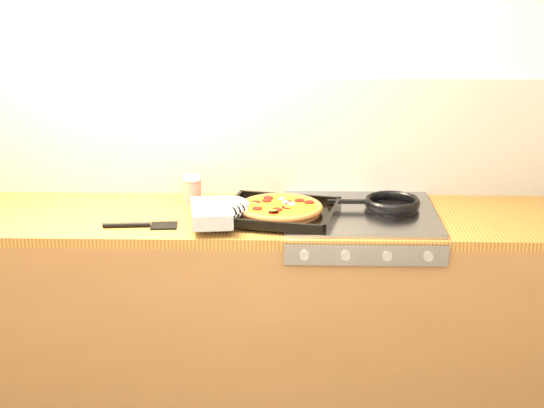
{
  "coord_description": "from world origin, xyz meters",
  "views": [
    {
      "loc": [
        0.18,
        -2.05,
        1.95
      ],
      "look_at": [
        0.1,
        1.08,
        0.95
      ],
      "focal_mm": 55.0,
      "sensor_mm": 36.0,
      "label": 1
    }
  ],
  "objects_px": {
    "tomato_can": "(192,192)",
    "juice_glass": "(191,190)",
    "pizza_on_tray": "(262,210)",
    "frying_pan": "(391,204)"
  },
  "relations": [
    {
      "from": "pizza_on_tray",
      "to": "juice_glass",
      "type": "distance_m",
      "value": 0.37
    },
    {
      "from": "pizza_on_tray",
      "to": "juice_glass",
      "type": "bearing_deg",
      "value": 144.58
    },
    {
      "from": "frying_pan",
      "to": "tomato_can",
      "type": "distance_m",
      "value": 0.81
    },
    {
      "from": "pizza_on_tray",
      "to": "tomato_can",
      "type": "height_order",
      "value": "tomato_can"
    },
    {
      "from": "tomato_can",
      "to": "juice_glass",
      "type": "distance_m",
      "value": 0.02
    },
    {
      "from": "pizza_on_tray",
      "to": "tomato_can",
      "type": "distance_m",
      "value": 0.36
    },
    {
      "from": "pizza_on_tray",
      "to": "juice_glass",
      "type": "xyz_separation_m",
      "value": [
        -0.3,
        0.21,
        0.02
      ]
    },
    {
      "from": "pizza_on_tray",
      "to": "juice_glass",
      "type": "height_order",
      "value": "juice_glass"
    },
    {
      "from": "tomato_can",
      "to": "juice_glass",
      "type": "xyz_separation_m",
      "value": [
        -0.01,
        0.01,
        0.01
      ]
    },
    {
      "from": "pizza_on_tray",
      "to": "frying_pan",
      "type": "relative_size",
      "value": 1.61
    }
  ]
}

